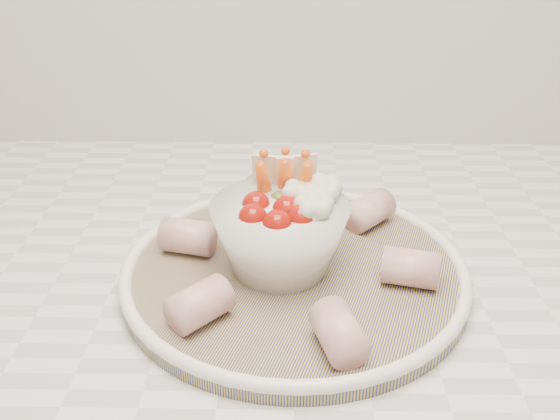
{
  "coord_description": "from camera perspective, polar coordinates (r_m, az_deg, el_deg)",
  "views": [
    {
      "loc": [
        -0.06,
        0.92,
        1.26
      ],
      "look_at": [
        -0.07,
        1.41,
        1.0
      ],
      "focal_mm": 40.0,
      "sensor_mm": 36.0,
      "label": 1
    }
  ],
  "objects": [
    {
      "name": "serving_platter",
      "position": [
        0.59,
        1.33,
        -5.54
      ],
      "size": [
        0.41,
        0.41,
        0.02
      ],
      "color": "navy",
      "rests_on": "kitchen_counter"
    },
    {
      "name": "cured_meat_rolls",
      "position": [
        0.58,
        1.36,
        -3.82
      ],
      "size": [
        0.26,
        0.29,
        0.03
      ],
      "color": "#BF575A",
      "rests_on": "serving_platter"
    },
    {
      "name": "veggie_bowl",
      "position": [
        0.57,
        0.25,
        -1.83
      ],
      "size": [
        0.13,
        0.13,
        0.1
      ],
      "color": "white",
      "rests_on": "serving_platter"
    }
  ]
}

